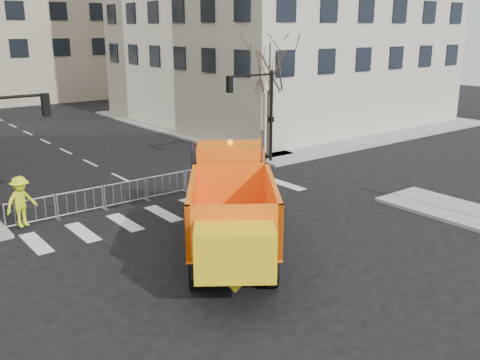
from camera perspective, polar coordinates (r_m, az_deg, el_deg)
ground at (r=19.68m, az=2.69°, el=-7.15°), size 120.00×120.00×0.00m
sidewalk_back at (r=26.30m, az=-9.39°, el=-1.18°), size 64.00×5.00×0.15m
traffic_light_right at (r=31.26m, az=3.35°, el=6.66°), size 0.18×0.18×5.40m
crowd_barriers at (r=25.07m, az=-9.95°, el=-0.92°), size 12.60×0.60×1.10m
street_tree at (r=32.32m, az=3.15°, el=8.84°), size 3.00×3.00×7.50m
plow_truck at (r=18.51m, az=-0.90°, el=-2.52°), size 8.56×10.37×4.16m
cop_a at (r=23.60m, az=-1.71°, el=-0.56°), size 0.82×0.61×2.04m
cop_b at (r=25.55m, az=-0.48°, el=0.57°), size 1.16×1.08×1.90m
cop_c at (r=25.29m, az=0.01°, el=0.25°), size 1.12×0.83×1.76m
worker at (r=22.61m, az=-22.31°, el=-2.13°), size 1.48×1.11×2.03m
newspaper_box at (r=26.95m, az=0.86°, el=0.83°), size 0.52×0.48×1.10m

